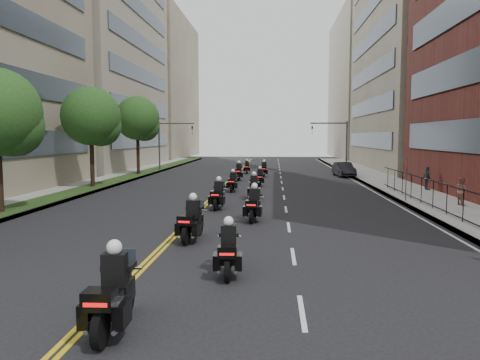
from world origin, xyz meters
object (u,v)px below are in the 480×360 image
Objects in this scene: motorcycle_0 at (113,296)px; parked_sedan at (344,169)px; motorcycle_5 at (254,188)px; motorcycle_3 at (254,206)px; motorcycle_8 at (239,173)px; pedestrian_c at (427,178)px; motorcycle_1 at (228,252)px; motorcycle_4 at (218,196)px; motorcycle_6 at (233,183)px; motorcycle_7 at (260,178)px; pedestrian_b at (462,191)px; motorcycle_10 at (247,168)px; motorcycle_2 at (192,222)px; motorcycle_9 at (264,170)px.

motorcycle_0 is 0.60× the size of parked_sedan.
motorcycle_0 reaches higher than motorcycle_5.
motorcycle_0 is 1.05× the size of motorcycle_3.
motorcycle_8 is 1.43× the size of pedestrian_c.
parked_sedan is at bearing 73.24° from motorcycle_1.
motorcycle_3 is at bearing -54.95° from motorcycle_4.
motorcycle_8 is (-0.22, 8.61, 0.06)m from motorcycle_6.
pedestrian_b is at bearing -40.50° from motorcycle_7.
motorcycle_5 is (1.78, 4.21, -0.02)m from motorcycle_4.
motorcycle_3 reaches higher than motorcycle_10.
motorcycle_3 is 7.69m from motorcycle_5.
motorcycle_1 is 1.46× the size of pedestrian_b.
motorcycle_5 is at bearing 70.84° from motorcycle_4.
pedestrian_b reaches higher than motorcycle_7.
motorcycle_2 reaches higher than motorcycle_5.
motorcycle_7 is 12.32m from parked_sedan.
motorcycle_3 is 4.06m from motorcycle_4.
motorcycle_2 is 1.03× the size of motorcycle_8.
motorcycle_8 is at bearing 101.39° from motorcycle_3.
motorcycle_7 is (0.14, 7.85, -0.06)m from motorcycle_5.
motorcycle_4 reaches higher than motorcycle_5.
motorcycle_6 is (0.30, 24.27, -0.10)m from motorcycle_0.
motorcycle_1 is at bearing -88.92° from motorcycle_9.
pedestrian_c is at bearing -28.43° from motorcycle_8.
pedestrian_b is (13.66, -15.20, 0.23)m from motorcycle_8.
motorcycle_1 is 8.69m from motorcycle_3.
motorcycle_5 is at bearing 88.12° from motorcycle_2.
parked_sedan is at bearing 77.99° from motorcycle_2.
pedestrian_c is at bearing -12.49° from motorcycle_7.
pedestrian_b is at bearing -23.10° from motorcycle_6.
motorcycle_0 is at bearing -118.81° from motorcycle_1.
motorcycle_3 is 15.53m from motorcycle_7.
motorcycle_8 is (-0.14, 16.65, -0.01)m from motorcycle_4.
pedestrian_b is (13.52, 1.46, 0.23)m from motorcycle_4.
motorcycle_1 is 12.27m from motorcycle_4.
motorcycle_4 is 23.61m from parked_sedan.
motorcycle_5 is 7.85m from motorcycle_7.
motorcycle_9 is 16.58m from pedestrian_c.
motorcycle_4 is at bearing -115.45° from motorcycle_5.
motorcycle_0 reaches higher than motorcycle_8.
motorcycle_9 is 1.10× the size of motorcycle_10.
motorcycle_6 is at bearing 84.30° from pedestrian_c.
motorcycle_7 is at bearing 95.75° from motorcycle_3.
pedestrian_b reaches higher than motorcycle_9.
motorcycle_2 is 1.48× the size of pedestrian_c.
motorcycle_4 is at bearing -94.12° from motorcycle_9.
motorcycle_4 is (0.22, 16.23, -0.04)m from motorcycle_0.
motorcycle_10 is at bearing 96.43° from motorcycle_2.
motorcycle_7 is at bearing 83.82° from motorcycle_0.
motorcycle_8 is at bearing 94.48° from motorcycle_6.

